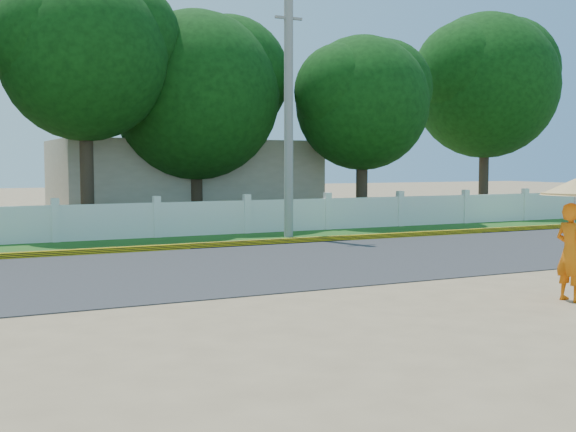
# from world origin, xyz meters

# --- Properties ---
(ground) EXTENTS (120.00, 120.00, 0.00)m
(ground) POSITION_xyz_m (0.00, 0.00, 0.00)
(ground) COLOR #9E8460
(ground) RESTS_ON ground
(road) EXTENTS (60.00, 7.00, 0.02)m
(road) POSITION_xyz_m (0.00, 4.50, 0.01)
(road) COLOR #38383A
(road) RESTS_ON ground
(grass_verge) EXTENTS (60.00, 3.50, 0.03)m
(grass_verge) POSITION_xyz_m (0.00, 9.75, 0.01)
(grass_verge) COLOR #2D601E
(grass_verge) RESTS_ON ground
(curb) EXTENTS (40.00, 0.18, 0.16)m
(curb) POSITION_xyz_m (0.00, 8.05, 0.08)
(curb) COLOR yellow
(curb) RESTS_ON ground
(fence) EXTENTS (40.00, 0.10, 1.10)m
(fence) POSITION_xyz_m (0.00, 11.20, 0.55)
(fence) COLOR silver
(fence) RESTS_ON ground
(building_near) EXTENTS (10.00, 6.00, 3.20)m
(building_near) POSITION_xyz_m (3.00, 18.00, 1.60)
(building_near) COLOR #B7AD99
(building_near) RESTS_ON ground
(utility_pole) EXTENTS (0.28, 0.28, 7.50)m
(utility_pole) POSITION_xyz_m (3.70, 9.55, 3.75)
(utility_pole) COLOR gray
(utility_pole) RESTS_ON ground
(monk_with_parasol) EXTENTS (1.13, 1.13, 2.06)m
(monk_with_parasol) POSITION_xyz_m (3.48, -1.72, 1.34)
(monk_with_parasol) COLOR orange
(monk_with_parasol) RESTS_ON ground
(tree_row) EXTENTS (31.76, 7.98, 9.05)m
(tree_row) POSITION_xyz_m (3.12, 14.62, 5.31)
(tree_row) COLOR #473828
(tree_row) RESTS_ON ground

